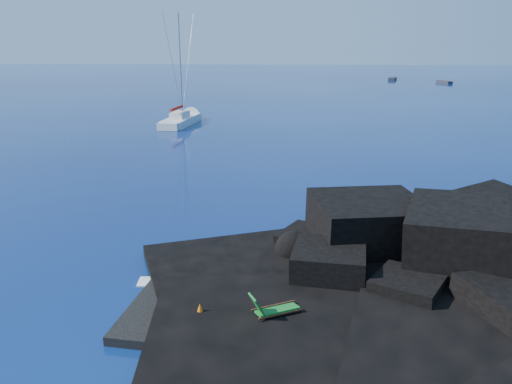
# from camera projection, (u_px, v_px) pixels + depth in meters

# --- Properties ---
(ground) EXTENTS (400.00, 400.00, 0.00)m
(ground) POSITION_uv_depth(u_px,v_px,m) (124.00, 315.00, 19.15)
(ground) COLOR #040D3D
(ground) RESTS_ON ground
(headland) EXTENTS (24.00, 24.00, 3.60)m
(headland) POSITION_uv_depth(u_px,v_px,m) (447.00, 289.00, 21.13)
(headland) COLOR black
(headland) RESTS_ON ground
(beach) EXTENTS (9.08, 6.86, 0.70)m
(beach) POSITION_uv_depth(u_px,v_px,m) (242.00, 313.00, 19.32)
(beach) COLOR black
(beach) RESTS_ON ground
(surf_foam) EXTENTS (10.00, 8.00, 0.06)m
(surf_foam) POSITION_uv_depth(u_px,v_px,m) (262.00, 263.00, 23.58)
(surf_foam) COLOR white
(surf_foam) RESTS_ON ground
(sailboat) EXTENTS (4.23, 12.91, 13.29)m
(sailboat) POSITION_uv_depth(u_px,v_px,m) (182.00, 124.00, 62.17)
(sailboat) COLOR white
(sailboat) RESTS_ON ground
(deck_chair) EXTENTS (1.97, 1.52, 1.24)m
(deck_chair) POSITION_uv_depth(u_px,v_px,m) (277.00, 304.00, 18.06)
(deck_chair) COLOR #186C24
(deck_chair) RESTS_ON beach
(towel) EXTENTS (1.89, 1.23, 0.05)m
(towel) POSITION_uv_depth(u_px,v_px,m) (271.00, 327.00, 17.70)
(towel) COLOR white
(towel) RESTS_ON beach
(sunbather) EXTENTS (1.71, 0.81, 0.22)m
(sunbather) POSITION_uv_depth(u_px,v_px,m) (271.00, 324.00, 17.66)
(sunbather) COLOR tan
(sunbather) RESTS_ON towel
(marker_cone) EXTENTS (0.51, 0.51, 0.59)m
(marker_cone) POSITION_uv_depth(u_px,v_px,m) (200.00, 311.00, 18.24)
(marker_cone) COLOR orange
(marker_cone) RESTS_ON beach
(distant_boat_a) EXTENTS (3.09, 5.34, 0.68)m
(distant_boat_a) POSITION_uv_depth(u_px,v_px,m) (392.00, 80.00, 130.16)
(distant_boat_a) COLOR #26262B
(distant_boat_a) RESTS_ON ground
(distant_boat_b) EXTENTS (3.07, 4.66, 0.60)m
(distant_boat_b) POSITION_uv_depth(u_px,v_px,m) (444.00, 83.00, 120.63)
(distant_boat_b) COLOR #2A292E
(distant_boat_b) RESTS_ON ground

